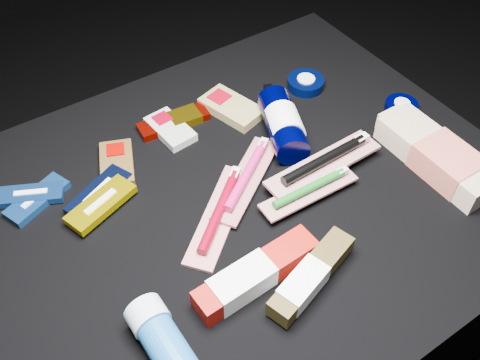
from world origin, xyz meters
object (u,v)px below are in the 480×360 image
lotion_bottle (283,124)px  bodywash_bottle (438,157)px  toothpaste_carton_red (252,277)px  deodorant_stick (164,343)px

lotion_bottle → bodywash_bottle: size_ratio=0.83×
lotion_bottle → toothpaste_carton_red: (-0.23, -0.24, -0.01)m
lotion_bottle → toothpaste_carton_red: lotion_bottle is taller
lotion_bottle → deodorant_stick: bearing=-124.4°
bodywash_bottle → lotion_bottle: bearing=130.6°
lotion_bottle → deodorant_stick: size_ratio=1.50×
bodywash_bottle → toothpaste_carton_red: bodywash_bottle is taller
lotion_bottle → toothpaste_carton_red: size_ratio=0.96×
lotion_bottle → toothpaste_carton_red: 0.33m
lotion_bottle → bodywash_bottle: lotion_bottle is taller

